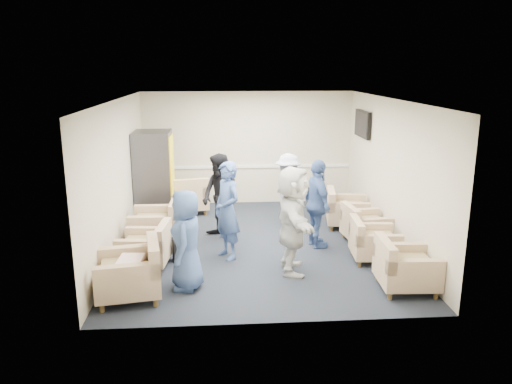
{
  "coord_description": "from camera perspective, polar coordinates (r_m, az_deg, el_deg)",
  "views": [
    {
      "loc": [
        -0.67,
        -8.89,
        3.28
      ],
      "look_at": [
        -0.01,
        0.2,
        0.97
      ],
      "focal_mm": 35.0,
      "sensor_mm": 36.0,
      "label": 1
    }
  ],
  "objects": [
    {
      "name": "chair_rail",
      "position": [
        12.13,
        -0.92,
        2.91
      ],
      "size": [
        4.98,
        0.04,
        0.06
      ],
      "primitive_type": "cube",
      "color": "white",
      "rests_on": "back_wall"
    },
    {
      "name": "person_front_right",
      "position": [
        8.02,
        4.25,
        -3.2
      ],
      "size": [
        0.62,
        1.66,
        1.76
      ],
      "primitive_type": "imported",
      "rotation": [
        0.0,
        0.0,
        1.51
      ],
      "color": "silver",
      "rests_on": "floor"
    },
    {
      "name": "back_wall",
      "position": [
        12.07,
        -0.93,
        5.03
      ],
      "size": [
        5.0,
        0.02,
        2.7
      ],
      "primitive_type": "cube",
      "color": "beige",
      "rests_on": "floor"
    },
    {
      "name": "person_back_left",
      "position": [
        9.55,
        -4.09,
        -0.62
      ],
      "size": [
        0.99,
        1.03,
        1.67
      ],
      "primitive_type": "imported",
      "rotation": [
        0.0,
        0.0,
        -0.93
      ],
      "color": "black",
      "rests_on": "floor"
    },
    {
      "name": "tv",
      "position": [
        11.2,
        12.07,
        7.6
      ],
      "size": [
        0.1,
        1.0,
        0.58
      ],
      "color": "black",
      "rests_on": "right_wall"
    },
    {
      "name": "armchair_right_near",
      "position": [
        7.87,
        16.45,
        -8.39
      ],
      "size": [
        0.87,
        0.87,
        0.66
      ],
      "rotation": [
        0.0,
        0.0,
        1.52
      ],
      "color": "tan",
      "rests_on": "floor"
    },
    {
      "name": "person_mid_right",
      "position": [
        9.2,
        7.02,
        -1.36
      ],
      "size": [
        0.59,
        1.03,
        1.64
      ],
      "primitive_type": "imported",
      "rotation": [
        0.0,
        0.0,
        1.78
      ],
      "color": "#3D5993",
      "rests_on": "floor"
    },
    {
      "name": "pillow",
      "position": [
        7.44,
        -14.14,
        -7.84
      ],
      "size": [
        0.37,
        0.47,
        0.13
      ],
      "primitive_type": "cube",
      "rotation": [
        0.0,
        0.0,
        -1.63
      ],
      "color": "white",
      "rests_on": "armchair_left_near"
    },
    {
      "name": "backpack",
      "position": [
        8.75,
        -8.53,
        -6.19
      ],
      "size": [
        0.33,
        0.27,
        0.49
      ],
      "rotation": [
        0.0,
        0.0,
        0.24
      ],
      "color": "black",
      "rests_on": "floor"
    },
    {
      "name": "front_wall",
      "position": [
        6.24,
        2.21,
        -3.8
      ],
      "size": [
        5.0,
        0.02,
        2.7
      ],
      "primitive_type": "cube",
      "color": "beige",
      "rests_on": "floor"
    },
    {
      "name": "armchair_left_mid",
      "position": [
        8.58,
        -12.28,
        -6.32
      ],
      "size": [
        0.87,
        0.87,
        0.64
      ],
      "rotation": [
        0.0,
        0.0,
        -1.68
      ],
      "color": "tan",
      "rests_on": "floor"
    },
    {
      "name": "person_back_right",
      "position": [
        10.45,
        3.71,
        0.27
      ],
      "size": [
        0.71,
        1.06,
        1.53
      ],
      "primitive_type": "imported",
      "rotation": [
        0.0,
        0.0,
        1.72
      ],
      "color": "silver",
      "rests_on": "floor"
    },
    {
      "name": "armchair_right_midfar",
      "position": [
        9.71,
        12.15,
        -3.9
      ],
      "size": [
        0.85,
        0.85,
        0.62
      ],
      "rotation": [
        0.0,
        0.0,
        1.68
      ],
      "color": "tan",
      "rests_on": "floor"
    },
    {
      "name": "armchair_right_far",
      "position": [
        10.6,
        10.07,
        -2.14
      ],
      "size": [
        0.96,
        0.96,
        0.67
      ],
      "rotation": [
        0.0,
        0.0,
        1.41
      ],
      "color": "tan",
      "rests_on": "floor"
    },
    {
      "name": "armchair_left_near",
      "position": [
        7.51,
        -13.95,
        -9.1
      ],
      "size": [
        1.04,
        1.04,
        0.72
      ],
      "rotation": [
        0.0,
        0.0,
        -1.4
      ],
      "color": "tan",
      "rests_on": "floor"
    },
    {
      "name": "person_mid_left",
      "position": [
        8.61,
        -3.3,
        -2.13
      ],
      "size": [
        0.67,
        0.75,
        1.72
      ],
      "primitive_type": "imported",
      "rotation": [
        0.0,
        0.0,
        -1.05
      ],
      "color": "#3D5993",
      "rests_on": "floor"
    },
    {
      "name": "person_front_left",
      "position": [
        7.52,
        -7.95,
        -5.46
      ],
      "size": [
        0.54,
        0.78,
        1.53
      ],
      "primitive_type": "imported",
      "rotation": [
        0.0,
        0.0,
        -1.64
      ],
      "color": "#3D5993",
      "rests_on": "floor"
    },
    {
      "name": "left_wall",
      "position": [
        9.28,
        -15.45,
        1.71
      ],
      "size": [
        0.02,
        6.0,
        2.7
      ],
      "primitive_type": "cube",
      "color": "beige",
      "rests_on": "floor"
    },
    {
      "name": "armchair_corner",
      "position": [
        11.5,
        -7.91,
        -0.61
      ],
      "size": [
        1.07,
        1.07,
        0.73
      ],
      "rotation": [
        0.0,
        0.0,
        3.35
      ],
      "color": "tan",
      "rests_on": "floor"
    },
    {
      "name": "armchair_right_midnear",
      "position": [
        8.89,
        13.06,
        -5.69
      ],
      "size": [
        0.83,
        0.83,
        0.62
      ],
      "rotation": [
        0.0,
        0.0,
        1.5
      ],
      "color": "tan",
      "rests_on": "floor"
    },
    {
      "name": "floor",
      "position": [
        9.5,
        0.14,
        -5.96
      ],
      "size": [
        6.0,
        6.0,
        0.0
      ],
      "primitive_type": "plane",
      "color": "black",
      "rests_on": "ground"
    },
    {
      "name": "ceiling",
      "position": [
        8.94,
        0.15,
        10.51
      ],
      "size": [
        6.0,
        6.0,
        0.0
      ],
      "primitive_type": "plane",
      "rotation": [
        3.14,
        0.0,
        0.0
      ],
      "color": "white",
      "rests_on": "back_wall"
    },
    {
      "name": "vending_machine",
      "position": [
        10.95,
        -11.54,
        1.78
      ],
      "size": [
        0.79,
        0.92,
        1.94
      ],
      "color": "#4A4A51",
      "rests_on": "floor"
    },
    {
      "name": "right_wall",
      "position": [
        9.64,
        15.15,
        2.18
      ],
      "size": [
        0.02,
        6.0,
        2.7
      ],
      "primitive_type": "cube",
      "color": "beige",
      "rests_on": "floor"
    },
    {
      "name": "armchair_left_far",
      "position": [
        9.58,
        -11.02,
        -3.79
      ],
      "size": [
        0.91,
        0.91,
        0.72
      ],
      "rotation": [
        0.0,
        0.0,
        -1.59
      ],
      "color": "tan",
      "rests_on": "floor"
    }
  ]
}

